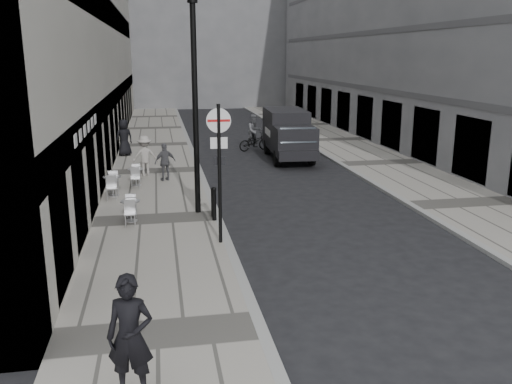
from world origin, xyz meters
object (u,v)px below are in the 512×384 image
sign_post (219,156)px  lamppost (195,94)px  walking_man (130,337)px  panel_van (288,132)px  cyclist (254,136)px

sign_post → lamppost: 3.52m
walking_man → sign_post: sign_post is taller
sign_post → panel_van: bearing=70.1°
lamppost → panel_van: (5.41, 9.48, -2.68)m
cyclist → lamppost: bearing=-127.8°
lamppost → cyclist: 13.36m
sign_post → panel_van: 13.67m
sign_post → cyclist: 16.00m
sign_post → lamppost: size_ratio=0.55×
walking_man → cyclist: bearing=88.2°
walking_man → panel_van: size_ratio=0.37×
sign_post → cyclist: size_ratio=1.89×
panel_van → cyclist: size_ratio=2.62×
walking_man → panel_van: 20.80m
sign_post → cyclist: sign_post is taller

